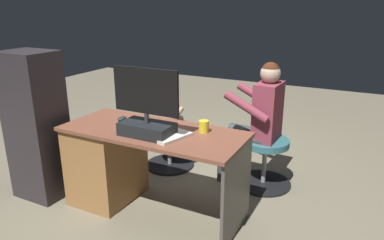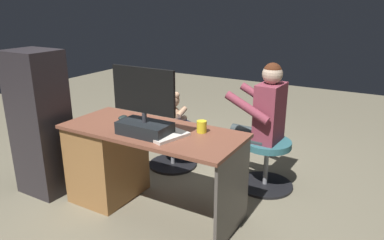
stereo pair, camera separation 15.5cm
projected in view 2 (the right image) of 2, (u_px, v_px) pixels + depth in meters
name	position (u px, v px, depth m)	size (l,w,h in m)	color
ground_plane	(179.00, 188.00, 3.44)	(10.00, 10.00, 0.00)	#736C57
desk	(117.00, 158.00, 3.17)	(1.49, 0.64, 0.73)	brown
monitor	(144.00, 115.00, 2.72)	(0.55, 0.23, 0.52)	black
keyboard	(148.00, 124.00, 2.97)	(0.42, 0.14, 0.02)	black
computer_mouse	(123.00, 118.00, 3.11)	(0.06, 0.10, 0.04)	#1D2826
cup	(202.00, 127.00, 2.80)	(0.08, 0.08, 0.09)	yellow
tv_remote	(126.00, 121.00, 3.04)	(0.04, 0.15, 0.02)	black
notebook_binder	(166.00, 135.00, 2.71)	(0.22, 0.30, 0.02)	silver
office_chair_teddy	(173.00, 141.00, 3.85)	(0.52, 0.52, 0.47)	black
teddy_bear	(173.00, 109.00, 3.75)	(0.25, 0.25, 0.36)	tan
visitor_chair	(266.00, 160.00, 3.41)	(0.53, 0.53, 0.47)	black
person	(260.00, 116.00, 3.31)	(0.56, 0.49, 1.20)	brown
equipment_rack	(40.00, 124.00, 3.23)	(0.44, 0.36, 1.31)	#2B272A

